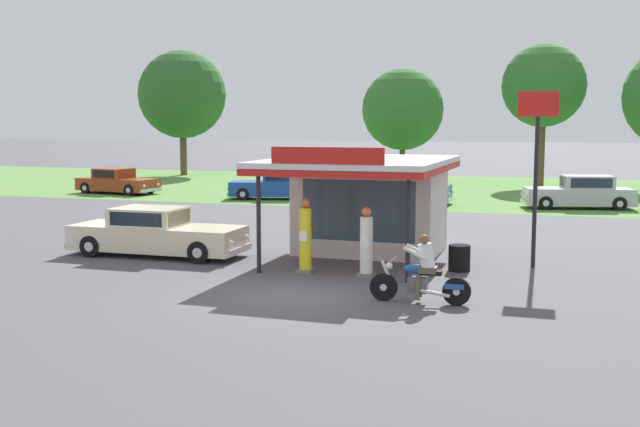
{
  "coord_description": "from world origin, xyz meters",
  "views": [
    {
      "loc": [
        6.09,
        -16.7,
        4.07
      ],
      "look_at": [
        -0.87,
        4.53,
        1.4
      ],
      "focal_mm": 42.62,
      "sensor_mm": 36.0,
      "label": 1
    }
  ],
  "objects_px": {
    "motorcycle_with_rider": "(422,275)",
    "featured_classic_sedan": "(156,234)",
    "parked_car_back_row_centre_left": "(580,193)",
    "parked_car_second_row_spare": "(397,189)",
    "spare_tire_stack": "(459,258)",
    "parked_car_back_row_far_right": "(117,182)",
    "bystander_leaning_by_kiosk": "(345,190)",
    "gas_pump_nearside": "(305,239)",
    "roadside_pole_sign": "(537,149)",
    "gas_pump_offside": "(366,245)",
    "parked_car_back_row_centre_right": "(276,187)"
  },
  "relations": [
    {
      "from": "motorcycle_with_rider",
      "to": "featured_classic_sedan",
      "type": "relative_size",
      "value": 0.41
    },
    {
      "from": "featured_classic_sedan",
      "to": "parked_car_back_row_centre_left",
      "type": "distance_m",
      "value": 21.78
    },
    {
      "from": "parked_car_second_row_spare",
      "to": "spare_tire_stack",
      "type": "bearing_deg",
      "value": -72.09
    },
    {
      "from": "motorcycle_with_rider",
      "to": "featured_classic_sedan",
      "type": "distance_m",
      "value": 9.66
    },
    {
      "from": "parked_car_back_row_far_right",
      "to": "parked_car_back_row_centre_left",
      "type": "bearing_deg",
      "value": 0.29
    },
    {
      "from": "parked_car_back_row_far_right",
      "to": "spare_tire_stack",
      "type": "bearing_deg",
      "value": -37.9
    },
    {
      "from": "featured_classic_sedan",
      "to": "spare_tire_stack",
      "type": "bearing_deg",
      "value": 2.75
    },
    {
      "from": "parked_car_back_row_far_right",
      "to": "spare_tire_stack",
      "type": "xyz_separation_m",
      "value": [
        22.1,
        -17.2,
        -0.3
      ]
    },
    {
      "from": "motorcycle_with_rider",
      "to": "bystander_leaning_by_kiosk",
      "type": "height_order",
      "value": "bystander_leaning_by_kiosk"
    },
    {
      "from": "parked_car_back_row_far_right",
      "to": "gas_pump_nearside",
      "type": "bearing_deg",
      "value": -46.0
    },
    {
      "from": "parked_car_back_row_centre_left",
      "to": "parked_car_second_row_spare",
      "type": "relative_size",
      "value": 1.01
    },
    {
      "from": "featured_classic_sedan",
      "to": "gas_pump_nearside",
      "type": "bearing_deg",
      "value": -12.05
    },
    {
      "from": "gas_pump_nearside",
      "to": "motorcycle_with_rider",
      "type": "relative_size",
      "value": 0.89
    },
    {
      "from": "motorcycle_with_rider",
      "to": "parked_car_back_row_far_right",
      "type": "relative_size",
      "value": 0.45
    },
    {
      "from": "gas_pump_nearside",
      "to": "motorcycle_with_rider",
      "type": "height_order",
      "value": "gas_pump_nearside"
    },
    {
      "from": "motorcycle_with_rider",
      "to": "spare_tire_stack",
      "type": "height_order",
      "value": "motorcycle_with_rider"
    },
    {
      "from": "parked_car_back_row_far_right",
      "to": "roadside_pole_sign",
      "type": "xyz_separation_m",
      "value": [
        24.02,
        -16.06,
        2.71
      ]
    },
    {
      "from": "parked_car_second_row_spare",
      "to": "motorcycle_with_rider",
      "type": "bearing_deg",
      "value": -76.19
    },
    {
      "from": "parked_car_second_row_spare",
      "to": "roadside_pole_sign",
      "type": "distance_m",
      "value": 17.55
    },
    {
      "from": "parked_car_back_row_centre_left",
      "to": "spare_tire_stack",
      "type": "distance_m",
      "value": 17.65
    },
    {
      "from": "parked_car_back_row_centre_left",
      "to": "parked_car_back_row_far_right",
      "type": "distance_m",
      "value": 25.44
    },
    {
      "from": "gas_pump_offside",
      "to": "parked_car_back_row_far_right",
      "type": "distance_m",
      "value": 27.32
    },
    {
      "from": "gas_pump_nearside",
      "to": "bystander_leaning_by_kiosk",
      "type": "height_order",
      "value": "gas_pump_nearside"
    },
    {
      "from": "gas_pump_nearside",
      "to": "parked_car_back_row_centre_left",
      "type": "xyz_separation_m",
      "value": [
        7.32,
        18.9,
        -0.22
      ]
    },
    {
      "from": "parked_car_back_row_far_right",
      "to": "parked_car_second_row_spare",
      "type": "relative_size",
      "value": 0.96
    },
    {
      "from": "parked_car_back_row_centre_left",
      "to": "parked_car_second_row_spare",
      "type": "distance_m",
      "value": 8.81
    },
    {
      "from": "gas_pump_offside",
      "to": "featured_classic_sedan",
      "type": "bearing_deg",
      "value": 170.86
    },
    {
      "from": "parked_car_back_row_centre_right",
      "to": "parked_car_back_row_centre_left",
      "type": "height_order",
      "value": "parked_car_back_row_centre_left"
    },
    {
      "from": "motorcycle_with_rider",
      "to": "spare_tire_stack",
      "type": "relative_size",
      "value": 3.2
    },
    {
      "from": "parked_car_back_row_centre_left",
      "to": "parked_car_second_row_spare",
      "type": "bearing_deg",
      "value": -176.91
    },
    {
      "from": "parked_car_back_row_centre_right",
      "to": "bystander_leaning_by_kiosk",
      "type": "height_order",
      "value": "bystander_leaning_by_kiosk"
    },
    {
      "from": "gas_pump_offside",
      "to": "motorcycle_with_rider",
      "type": "relative_size",
      "value": 0.81
    },
    {
      "from": "motorcycle_with_rider",
      "to": "bystander_leaning_by_kiosk",
      "type": "bearing_deg",
      "value": 111.49
    },
    {
      "from": "motorcycle_with_rider",
      "to": "spare_tire_stack",
      "type": "xyz_separation_m",
      "value": [
        0.29,
        4.11,
        -0.29
      ]
    },
    {
      "from": "gas_pump_offside",
      "to": "roadside_pole_sign",
      "type": "height_order",
      "value": "roadside_pole_sign"
    },
    {
      "from": "motorcycle_with_rider",
      "to": "spare_tire_stack",
      "type": "distance_m",
      "value": 4.13
    },
    {
      "from": "featured_classic_sedan",
      "to": "parked_car_back_row_far_right",
      "type": "height_order",
      "value": "featured_classic_sedan"
    },
    {
      "from": "bystander_leaning_by_kiosk",
      "to": "roadside_pole_sign",
      "type": "xyz_separation_m",
      "value": [
        9.26,
        -12.64,
        2.48
      ]
    },
    {
      "from": "featured_classic_sedan",
      "to": "roadside_pole_sign",
      "type": "height_order",
      "value": "roadside_pole_sign"
    },
    {
      "from": "gas_pump_nearside",
      "to": "spare_tire_stack",
      "type": "xyz_separation_m",
      "value": [
        3.97,
        1.57,
        -0.58
      ]
    },
    {
      "from": "featured_classic_sedan",
      "to": "parked_car_back_row_far_right",
      "type": "xyz_separation_m",
      "value": [
        -12.86,
        17.65,
        -0.02
      ]
    },
    {
      "from": "gas_pump_nearside",
      "to": "roadside_pole_sign",
      "type": "distance_m",
      "value": 6.92
    },
    {
      "from": "featured_classic_sedan",
      "to": "spare_tire_stack",
      "type": "relative_size",
      "value": 7.77
    },
    {
      "from": "motorcycle_with_rider",
      "to": "bystander_leaning_by_kiosk",
      "type": "relative_size",
      "value": 1.4
    },
    {
      "from": "roadside_pole_sign",
      "to": "spare_tire_stack",
      "type": "xyz_separation_m",
      "value": [
        -1.92,
        -1.14,
        -3.0
      ]
    },
    {
      "from": "featured_classic_sedan",
      "to": "bystander_leaning_by_kiosk",
      "type": "distance_m",
      "value": 14.36
    },
    {
      "from": "parked_car_back_row_far_right",
      "to": "roadside_pole_sign",
      "type": "distance_m",
      "value": 29.02
    },
    {
      "from": "gas_pump_nearside",
      "to": "parked_car_second_row_spare",
      "type": "xyz_separation_m",
      "value": [
        -1.48,
        18.42,
        -0.21
      ]
    },
    {
      "from": "roadside_pole_sign",
      "to": "featured_classic_sedan",
      "type": "bearing_deg",
      "value": -171.91
    },
    {
      "from": "parked_car_back_row_centre_right",
      "to": "parked_car_second_row_spare",
      "type": "bearing_deg",
      "value": -1.82
    }
  ]
}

